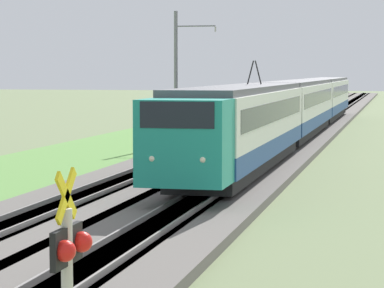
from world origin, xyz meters
name	(u,v)px	position (x,y,z in m)	size (l,w,h in m)	color
ballast_main	(240,137)	(50.00, 0.00, 0.15)	(240.00, 4.40, 0.30)	#605B56
ballast_adjacent	(299,138)	(50.00, -3.93, 0.15)	(240.00, 4.40, 0.30)	#605B56
track_main	(240,137)	(50.00, 0.00, 0.16)	(240.00, 1.57, 0.45)	#4C4238
track_adjacent	(299,138)	(50.00, -3.93, 0.16)	(240.00, 1.57, 0.45)	#4C4238
grass_verge	(159,137)	(50.00, 5.55, 0.06)	(240.00, 8.57, 0.12)	#5B8E42
passenger_train	(298,105)	(49.57, -3.93, 2.33)	(65.26, 2.86, 4.99)	teal
catenary_mast_mid	(177,77)	(43.27, 2.63, 4.17)	(0.22, 2.56, 8.07)	slate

